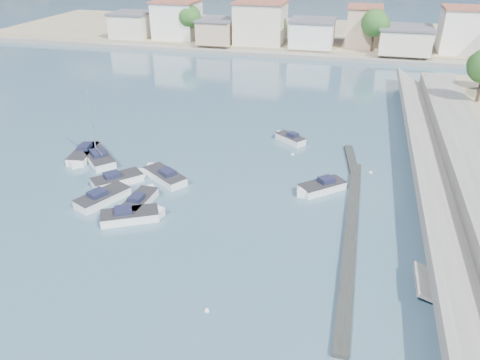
# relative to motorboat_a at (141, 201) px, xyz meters

# --- Properties ---
(ground) EXTENTS (400.00, 400.00, 0.00)m
(ground) POSITION_rel_motorboat_a_xyz_m (11.60, 29.72, -0.38)
(ground) COLOR #304F61
(ground) RESTS_ON ground
(breakwater) EXTENTS (2.00, 31.02, 0.35)m
(breakwater) POSITION_rel_motorboat_a_xyz_m (18.50, 2.40, -0.21)
(breakwater) COLOR black
(breakwater) RESTS_ON ground
(far_shore_land) EXTENTS (160.00, 40.00, 1.40)m
(far_shore_land) POSITION_rel_motorboat_a_xyz_m (11.60, 81.72, 0.32)
(far_shore_land) COLOR gray
(far_shore_land) RESTS_ON ground
(far_shore_quay) EXTENTS (160.00, 2.50, 0.80)m
(far_shore_quay) POSITION_rel_motorboat_a_xyz_m (11.60, 60.72, 0.02)
(far_shore_quay) COLOR slate
(far_shore_quay) RESTS_ON ground
(far_town) EXTENTS (113.01, 12.80, 8.35)m
(far_town) POSITION_rel_motorboat_a_xyz_m (22.31, 66.64, 4.56)
(far_town) COLOR beige
(far_town) RESTS_ON far_shore_land
(shore_trees) EXTENTS (74.56, 38.32, 7.92)m
(shore_trees) POSITION_rel_motorboat_a_xyz_m (19.94, 57.83, 5.84)
(shore_trees) COLOR #38281E
(shore_trees) RESTS_ON ground
(motorboat_a) EXTENTS (1.91, 5.00, 1.48)m
(motorboat_a) POSITION_rel_motorboat_a_xyz_m (0.00, 0.00, 0.00)
(motorboat_a) COLOR white
(motorboat_a) RESTS_ON ground
(motorboat_b) EXTENTS (4.68, 4.82, 1.48)m
(motorboat_b) POSITION_rel_motorboat_a_xyz_m (-3.77, 3.33, -0.00)
(motorboat_b) COLOR white
(motorboat_b) RESTS_ON ground
(motorboat_c) EXTENTS (5.23, 4.42, 1.48)m
(motorboat_c) POSITION_rel_motorboat_a_xyz_m (0.08, 5.13, 0.00)
(motorboat_c) COLOR white
(motorboat_c) RESTS_ON ground
(motorboat_d) EXTENTS (4.58, 4.40, 1.48)m
(motorboat_d) POSITION_rel_motorboat_a_xyz_m (15.41, 6.44, -0.00)
(motorboat_d) COLOR white
(motorboat_d) RESTS_ON ground
(motorboat_e) EXTENTS (3.91, 5.51, 1.48)m
(motorboat_e) POSITION_rel_motorboat_a_xyz_m (-3.44, -0.14, -0.00)
(motorboat_e) COLOR white
(motorboat_e) RESTS_ON ground
(motorboat_f) EXTENTS (3.84, 3.40, 1.48)m
(motorboat_f) POSITION_rel_motorboat_a_xyz_m (10.70, 17.74, -0.00)
(motorboat_f) COLOR white
(motorboat_f) RESTS_ON ground
(motorboat_g) EXTENTS (2.65, 5.71, 1.48)m
(motorboat_g) POSITION_rel_motorboat_a_xyz_m (-10.34, 7.51, 0.00)
(motorboat_g) COLOR white
(motorboat_g) RESTS_ON ground
(motorboat_h) EXTENTS (5.24, 3.95, 1.48)m
(motorboat_h) POSITION_rel_motorboat_a_xyz_m (0.48, -2.55, -0.00)
(motorboat_h) COLOR white
(motorboat_h) RESTS_ON ground
(sailboat) EXTENTS (6.21, 6.12, 9.00)m
(sailboat) POSITION_rel_motorboat_a_xyz_m (-8.88, 7.79, 0.03)
(sailboat) COLOR white
(sailboat) RESTS_ON ground
(mooring_buoys) EXTENTS (14.95, 28.51, 0.35)m
(mooring_buoys) POSITION_rel_motorboat_a_xyz_m (19.23, 3.28, -0.33)
(mooring_buoys) COLOR white
(mooring_buoys) RESTS_ON ground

